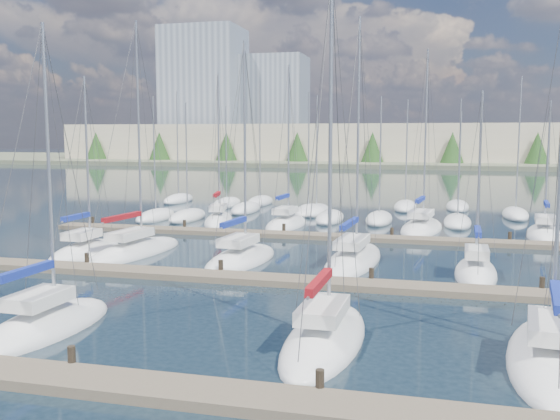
% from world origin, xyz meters
% --- Properties ---
extents(ground, '(400.00, 400.00, 0.00)m').
position_xyz_m(ground, '(0.00, 60.00, 0.00)').
color(ground, '#192833').
rests_on(ground, ground).
extents(dock_near, '(44.00, 1.93, 1.10)m').
position_xyz_m(dock_near, '(0.00, 2.01, 0.15)').
color(dock_near, '#6B5E4C').
rests_on(dock_near, ground).
extents(dock_mid, '(44.00, 1.93, 1.10)m').
position_xyz_m(dock_mid, '(0.00, 16.01, 0.15)').
color(dock_mid, '#6B5E4C').
rests_on(dock_mid, ground).
extents(dock_far, '(44.00, 1.93, 1.10)m').
position_xyz_m(dock_far, '(0.00, 30.01, 0.15)').
color(dock_far, '#6B5E4C').
rests_on(dock_far, ground).
extents(sailboat_d, '(2.83, 8.56, 13.87)m').
position_xyz_m(sailboat_d, '(3.31, 7.57, 0.18)').
color(sailboat_d, white).
rests_on(sailboat_d, ground).
extents(sailboat_i, '(3.90, 9.68, 15.18)m').
position_xyz_m(sailboat_i, '(-11.25, 21.18, 0.19)').
color(sailboat_i, white).
rests_on(sailboat_i, ground).
extents(sailboat_j, '(3.64, 8.34, 13.61)m').
position_xyz_m(sailboat_j, '(-4.05, 20.57, 0.18)').
color(sailboat_j, white).
rests_on(sailboat_j, ground).
extents(sailboat_p, '(4.00, 9.11, 14.79)m').
position_xyz_m(sailboat_p, '(5.96, 35.82, 0.18)').
color(sailboat_p, white).
rests_on(sailboat_p, ground).
extents(sailboat_q, '(3.26, 7.42, 10.70)m').
position_xyz_m(sailboat_q, '(14.83, 34.89, 0.17)').
color(sailboat_q, white).
rests_on(sailboat_q, ground).
extents(sailboat_n, '(3.69, 7.58, 13.30)m').
position_xyz_m(sailboat_n, '(-10.96, 35.79, 0.20)').
color(sailboat_n, white).
rests_on(sailboat_n, ground).
extents(sailboat_e, '(3.94, 9.16, 14.01)m').
position_xyz_m(sailboat_e, '(10.92, 7.53, 0.18)').
color(sailboat_e, white).
rests_on(sailboat_e, ground).
extents(sailboat_k, '(3.40, 10.18, 14.97)m').
position_xyz_m(sailboat_k, '(2.44, 21.89, 0.18)').
color(sailboat_k, white).
rests_on(sailboat_k, ground).
extents(sailboat_o, '(3.11, 7.46, 13.79)m').
position_xyz_m(sailboat_o, '(-4.87, 35.21, 0.19)').
color(sailboat_o, white).
rests_on(sailboat_o, ground).
extents(sailboat_h, '(2.79, 6.93, 11.79)m').
position_xyz_m(sailboat_h, '(-14.15, 20.22, 0.18)').
color(sailboat_h, white).
rests_on(sailboat_h, ground).
extents(sailboat_c, '(3.11, 7.46, 12.40)m').
position_xyz_m(sailboat_c, '(-7.39, 6.40, 0.18)').
color(sailboat_c, white).
rests_on(sailboat_c, ground).
extents(sailboat_l, '(2.39, 6.75, 10.53)m').
position_xyz_m(sailboat_l, '(9.20, 20.20, 0.18)').
color(sailboat_l, white).
rests_on(sailboat_l, ground).
extents(distant_boats, '(36.93, 20.75, 13.30)m').
position_xyz_m(distant_boats, '(-4.34, 43.76, 0.29)').
color(distant_boats, '#9EA0A5').
rests_on(distant_boats, ground).
extents(shoreline, '(400.00, 60.00, 38.00)m').
position_xyz_m(shoreline, '(-13.29, 149.77, 7.44)').
color(shoreline, '#666B51').
rests_on(shoreline, ground).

